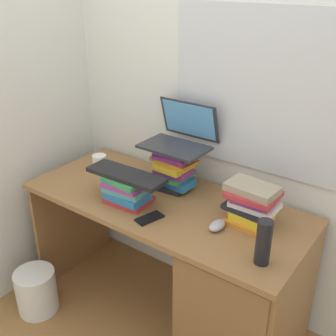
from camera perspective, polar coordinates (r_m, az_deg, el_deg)
The scene contains 14 objects.
ground_plane at distance 2.61m, azimuth -0.49°, elevation -18.63°, with size 6.00×6.00×0.00m, color olive.
wall_back at distance 2.24m, azimuth 5.20°, elevation 12.00°, with size 6.00×0.06×2.60m.
wall_left at distance 2.57m, azimuth -17.15°, elevation 12.72°, with size 0.05×6.00×2.60m, color silver.
desk at distance 2.17m, azimuth 7.57°, elevation -15.38°, with size 1.51×0.65×0.74m.
book_stack_tall at distance 2.24m, azimuth 0.77°, elevation -0.08°, with size 0.24×0.20×0.23m.
book_stack_keyboard_riser at distance 2.12m, azimuth -5.61°, elevation -2.96°, with size 0.23×0.20×0.15m.
book_stack_side at distance 1.97m, azimuth 11.46°, elevation -4.83°, with size 0.25×0.20×0.20m.
laptop at distance 2.21m, azimuth 1.74°, elevation 4.48°, with size 0.35×0.29×0.23m.
keyboard at distance 2.08m, azimuth -5.76°, elevation -0.93°, with size 0.42×0.14×0.02m, color black.
computer_mouse at distance 1.94m, azimuth 6.76°, elevation -7.84°, with size 0.06×0.10×0.04m, color #A5A8AD.
mug at distance 2.52m, azimuth -9.33°, elevation 0.80°, with size 0.12×0.08×0.09m.
water_bottle at distance 1.72m, azimuth 12.97°, elevation -9.92°, with size 0.06×0.06×0.20m, color black.
cell_phone at distance 2.01m, azimuth -2.55°, elevation -6.88°, with size 0.07×0.14×0.01m, color black.
wastebasket at distance 2.63m, azimuth -17.61°, elevation -15.80°, with size 0.23×0.23×0.26m, color silver.
Camera 1 is at (1.13, -1.50, 1.82)m, focal length 44.41 mm.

